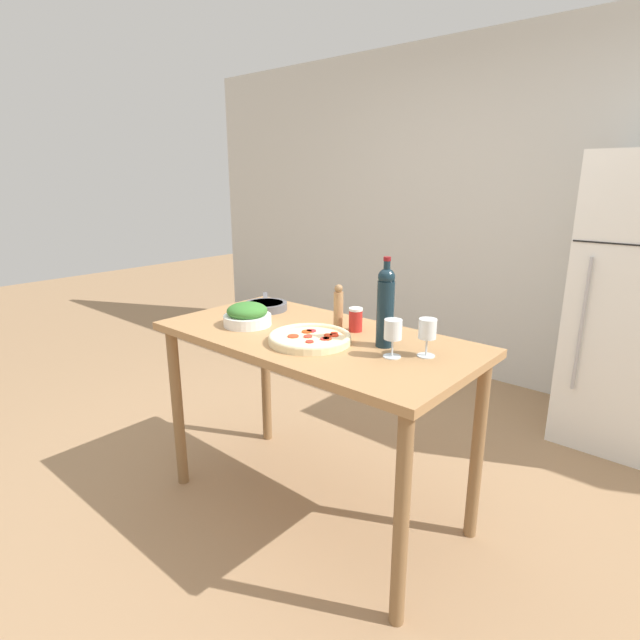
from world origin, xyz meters
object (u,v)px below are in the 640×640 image
(homemade_pizza, at_px, (310,338))
(cast_iron_skillet, at_px, (266,306))
(wine_glass_far, at_px, (427,331))
(salt_canister, at_px, (356,320))
(pepper_mill, at_px, (338,307))
(wine_bottle, at_px, (385,306))
(wine_glass_near, at_px, (393,332))
(salad_bowl, at_px, (247,315))

(homemade_pizza, height_order, cast_iron_skillet, cast_iron_skillet)
(wine_glass_far, xyz_separation_m, salt_canister, (-0.41, 0.08, -0.05))
(wine_glass_far, xyz_separation_m, homemade_pizza, (-0.46, -0.17, -0.09))
(pepper_mill, xyz_separation_m, homemade_pizza, (0.05, -0.25, -0.08))
(pepper_mill, height_order, cast_iron_skillet, pepper_mill)
(wine_bottle, distance_m, wine_glass_near, 0.15)
(wine_bottle, height_order, wine_glass_near, wine_bottle)
(wine_glass_near, bearing_deg, pepper_mill, 156.92)
(salt_canister, height_order, cast_iron_skillet, salt_canister)
(wine_bottle, relative_size, cast_iron_skillet, 1.23)
(homemade_pizza, bearing_deg, wine_bottle, 31.66)
(homemade_pizza, xyz_separation_m, cast_iron_skillet, (-0.54, 0.25, 0.00))
(wine_bottle, xyz_separation_m, salt_canister, (-0.22, 0.09, -0.12))
(wine_bottle, bearing_deg, cast_iron_skillet, 174.00)
(wine_bottle, bearing_deg, wine_glass_far, 2.00)
(pepper_mill, relative_size, salad_bowl, 0.91)
(pepper_mill, relative_size, salt_canister, 1.88)
(pepper_mill, bearing_deg, wine_bottle, -15.42)
(wine_glass_near, relative_size, homemade_pizza, 0.43)
(wine_glass_far, xyz_separation_m, salad_bowl, (-0.86, -0.18, -0.05))
(salt_canister, bearing_deg, homemade_pizza, -100.91)
(salad_bowl, distance_m, salt_canister, 0.52)
(pepper_mill, height_order, homemade_pizza, pepper_mill)
(wine_glass_far, height_order, salt_canister, wine_glass_far)
(salt_canister, relative_size, cast_iron_skillet, 0.36)
(homemade_pizza, bearing_deg, cast_iron_skillet, 155.20)
(wine_glass_far, height_order, salad_bowl, wine_glass_far)
(wine_bottle, bearing_deg, salt_canister, 157.28)
(salt_canister, bearing_deg, pepper_mill, -177.56)
(wine_glass_near, distance_m, salad_bowl, 0.77)
(wine_glass_near, height_order, wine_glass_far, same)
(salad_bowl, bearing_deg, wine_glass_near, 6.01)
(wine_bottle, relative_size, pepper_mill, 1.82)
(wine_bottle, relative_size, salad_bowl, 1.65)
(pepper_mill, distance_m, cast_iron_skillet, 0.50)
(wine_glass_near, height_order, salt_canister, wine_glass_near)
(wine_glass_near, bearing_deg, cast_iron_skillet, 169.14)
(salad_bowl, bearing_deg, homemade_pizza, 0.54)
(wine_glass_near, distance_m, homemade_pizza, 0.38)
(wine_glass_far, distance_m, salt_canister, 0.42)
(wine_glass_near, relative_size, pepper_mill, 0.74)
(pepper_mill, xyz_separation_m, salad_bowl, (-0.35, -0.26, -0.05))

